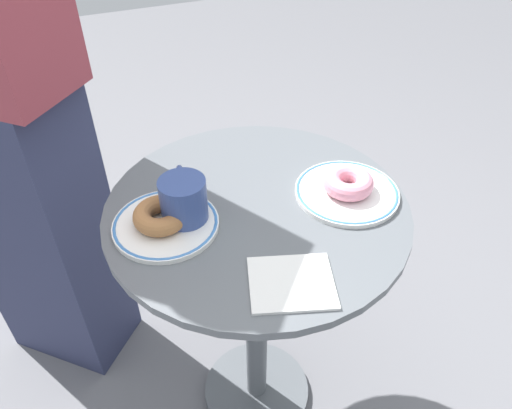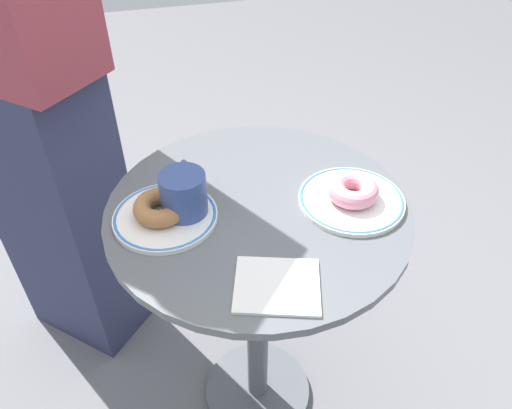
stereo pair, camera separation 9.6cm
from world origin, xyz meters
TOP-DOWN VIEW (x-y plane):
  - ground_plane at (0.00, 0.00)m, footprint 7.00×7.00m
  - cafe_table at (0.00, 0.00)m, footprint 0.62×0.62m
  - plate_left at (-0.18, 0.01)m, footprint 0.20×0.20m
  - plate_right at (0.18, -0.04)m, footprint 0.21×0.21m
  - donut_cinnamon at (-0.19, 0.01)m, footprint 0.11×0.11m
  - donut_pink_frosted at (0.18, -0.04)m, footprint 0.15×0.15m
  - paper_napkin at (-0.03, -0.21)m, footprint 0.17×0.16m
  - coffee_mug at (-0.14, 0.01)m, footprint 0.09×0.13m

SIDE VIEW (x-z plane):
  - ground_plane at x=0.00m, z-range -0.02..0.00m
  - cafe_table at x=0.00m, z-range 0.14..0.87m
  - paper_napkin at x=-0.03m, z-range 0.72..0.73m
  - plate_left at x=-0.18m, z-range 0.72..0.74m
  - plate_right at x=0.18m, z-range 0.72..0.74m
  - donut_cinnamon at x=-0.19m, z-range 0.74..0.77m
  - donut_pink_frosted at x=0.18m, z-range 0.74..0.77m
  - coffee_mug at x=-0.14m, z-range 0.72..0.82m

